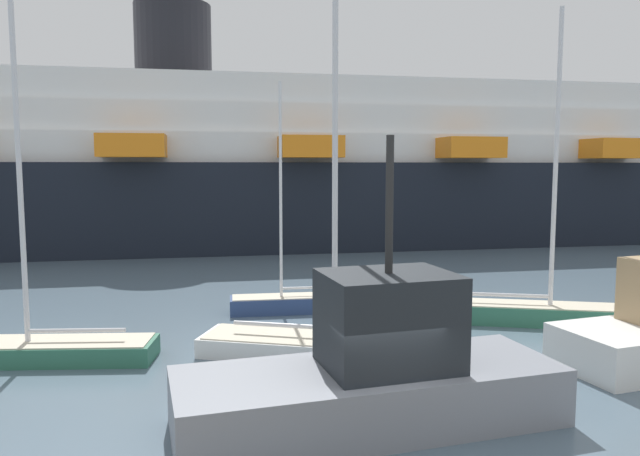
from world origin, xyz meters
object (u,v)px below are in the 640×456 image
(sailboat_3, at_px, (45,344))
(sailboat_0, at_px, (535,308))
(sailboat_1, at_px, (317,341))
(fishing_boat_0, at_px, (375,374))
(cruise_ship, at_px, (425,169))
(sailboat_2, at_px, (291,301))

(sailboat_3, bearing_deg, sailboat_0, -167.46)
(sailboat_0, distance_m, sailboat_1, 9.24)
(sailboat_3, distance_m, fishing_boat_0, 10.73)
(fishing_boat_0, bearing_deg, cruise_ship, 61.59)
(sailboat_3, xyz_separation_m, fishing_boat_0, (9.16, -5.55, 0.68))
(sailboat_3, bearing_deg, fishing_boat_0, 152.73)
(sailboat_3, xyz_separation_m, cruise_ship, (20.63, 30.12, 5.17))
(sailboat_0, relative_size, fishing_boat_0, 1.25)
(sailboat_3, bearing_deg, cruise_ship, -120.49)
(sailboat_1, height_order, sailboat_2, sailboat_1)
(sailboat_0, height_order, fishing_boat_0, sailboat_0)
(sailboat_2, bearing_deg, fishing_boat_0, 94.63)
(sailboat_3, relative_size, cruise_ship, 0.10)
(sailboat_1, distance_m, sailboat_2, 5.98)
(sailboat_0, bearing_deg, sailboat_3, -155.26)
(sailboat_1, distance_m, cruise_ship, 33.44)
(sailboat_0, xyz_separation_m, cruise_ship, (3.60, 27.54, 5.10))
(sailboat_1, distance_m, sailboat_3, 8.35)
(sailboat_0, xyz_separation_m, sailboat_1, (-8.69, -3.12, -0.08))
(sailboat_2, bearing_deg, sailboat_0, 160.75)
(sailboat_1, bearing_deg, sailboat_3, -165.24)
(sailboat_0, relative_size, sailboat_3, 1.05)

